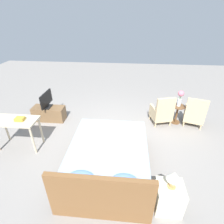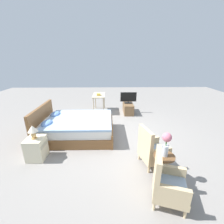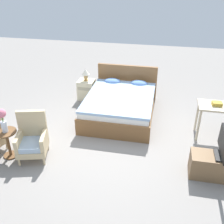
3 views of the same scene
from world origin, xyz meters
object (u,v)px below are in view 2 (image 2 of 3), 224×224
flower_vase (166,142)px  book_stack (99,95)px  armchair_by_window_left (167,183)px  tv_stand (128,108)px  side_table (163,165)px  vanity_desk (99,97)px  tv_flatscreen (128,98)px  armchair_by_window_right (152,150)px  table_lamp (33,130)px  nightstand (36,148)px  bed (76,127)px

flower_vase → book_stack: 4.23m
armchair_by_window_left → tv_stand: (4.37, 0.11, -0.16)m
side_table → vanity_desk: (4.11, 1.49, 0.30)m
tv_flatscreen → armchair_by_window_right: bearing=-178.2°
table_lamp → tv_stand: bearing=-39.3°
armchair_by_window_right → tv_stand: armchair_by_window_right is taller
vanity_desk → book_stack: size_ratio=4.98×
armchair_by_window_right → nightstand: 2.71m
flower_vase → bed: bearing=48.3°
table_lamp → tv_stand: table_lamp is taller
vanity_desk → side_table: bearing=-160.1°
armchair_by_window_right → nightstand: bearing=84.1°
side_table → table_lamp: size_ratio=1.73×
bed → armchair_by_window_right: 2.41m
side_table → tv_flatscreen: (3.90, 0.21, 0.32)m
nightstand → table_lamp: size_ratio=1.63×
nightstand → table_lamp: 0.48m
armchair_by_window_right → side_table: (-0.47, -0.10, -0.02)m
tv_stand → tv_flatscreen: (0.00, -0.00, 0.46)m
side_table → tv_stand: side_table is taller
bed → armchair_by_window_right: size_ratio=2.36×
bed → flower_vase: size_ratio=4.56×
armchair_by_window_left → flower_vase: 0.68m
bed → flower_vase: 2.83m
vanity_desk → nightstand: bearing=158.8°
armchair_by_window_right → table_lamp: armchair_by_window_right is taller
bed → tv_flatscreen: 2.80m
armchair_by_window_left → nightstand: size_ratio=1.71×
nightstand → side_table: bearing=-104.9°
bed → flower_vase: (-1.85, -2.07, 0.57)m
book_stack → vanity_desk: bearing=-1.2°
nightstand → flower_vase: bearing=-104.9°
armchair_by_window_right → tv_flatscreen: bearing=1.8°
tv_flatscreen → tv_stand: bearing=179.4°
flower_vase → vanity_desk: flower_vase is taller
armchair_by_window_right → vanity_desk: size_ratio=0.88×
nightstand → table_lamp: (0.00, 0.00, 0.48)m
armchair_by_window_right → table_lamp: 2.73m
bed → armchair_by_window_left: 3.04m
armchair_by_window_left → flower_vase: size_ratio=1.93×
side_table → armchair_by_window_right: bearing=12.3°
bed → nightstand: size_ratio=4.04×
table_lamp → tv_flatscreen: tv_flatscreen is taller
side_table → flower_vase: size_ratio=1.20×
nightstand → table_lamp: table_lamp is taller
vanity_desk → bed: bearing=165.6°
flower_vase → side_table: bearing=90.0°
table_lamp → armchair_by_window_right: bearing=-95.9°
book_stack → bed: bearing=164.6°
tv_flatscreen → book_stack: size_ratio=3.30×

